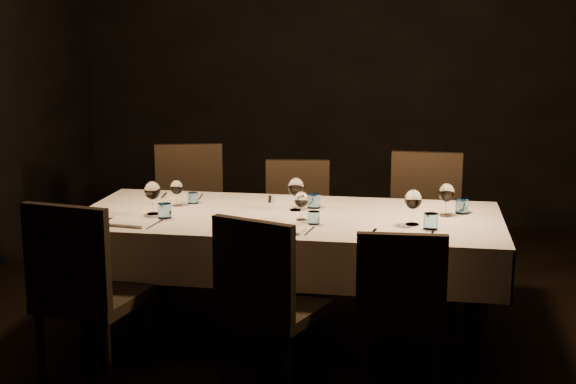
% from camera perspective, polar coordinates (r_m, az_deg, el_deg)
% --- Properties ---
extents(room, '(5.01, 6.01, 3.01)m').
position_cam_1_polar(room, '(4.67, -0.00, 7.21)').
color(room, black).
rests_on(room, ground).
extents(dining_table, '(2.52, 1.12, 0.76)m').
position_cam_1_polar(dining_table, '(4.80, -0.00, -2.49)').
color(dining_table, black).
rests_on(dining_table, ground).
extents(chair_near_left, '(0.56, 0.56, 1.00)m').
position_cam_1_polar(chair_near_left, '(4.31, -14.40, -6.50)').
color(chair_near_left, black).
rests_on(chair_near_left, ground).
extents(place_setting_near_left, '(0.37, 0.42, 0.20)m').
position_cam_1_polar(place_setting_near_left, '(4.76, -9.91, -0.91)').
color(place_setting_near_left, white).
rests_on(place_setting_near_left, dining_table).
extents(chair_near_center, '(0.59, 0.59, 0.95)m').
position_cam_1_polar(chair_near_center, '(4.09, -1.60, -7.47)').
color(chair_near_center, black).
rests_on(chair_near_center, ground).
extents(place_setting_near_center, '(0.32, 0.39, 0.17)m').
position_cam_1_polar(place_setting_near_center, '(4.54, 0.83, -1.49)').
color(place_setting_near_center, white).
rests_on(place_setting_near_center, dining_table).
extents(chair_near_right, '(0.45, 0.45, 0.90)m').
position_cam_1_polar(chair_near_right, '(4.06, 7.97, -8.08)').
color(chair_near_right, black).
rests_on(chair_near_right, ground).
extents(place_setting_near_right, '(0.38, 0.42, 0.20)m').
position_cam_1_polar(place_setting_near_right, '(4.49, 8.93, -1.63)').
color(place_setting_near_right, white).
rests_on(place_setting_near_right, dining_table).
extents(chair_far_left, '(0.60, 0.60, 1.02)m').
position_cam_1_polar(chair_far_left, '(5.84, -7.02, -1.28)').
color(chair_far_left, black).
rests_on(chair_far_left, ground).
extents(place_setting_far_left, '(0.30, 0.39, 0.16)m').
position_cam_1_polar(place_setting_far_left, '(5.14, -7.54, -0.05)').
color(place_setting_far_left, white).
rests_on(place_setting_far_left, dining_table).
extents(chair_far_center, '(0.51, 0.51, 0.94)m').
position_cam_1_polar(chair_far_center, '(5.63, 0.66, -2.11)').
color(chair_far_center, black).
rests_on(chair_far_center, ground).
extents(place_setting_far_center, '(0.38, 0.42, 0.20)m').
position_cam_1_polar(place_setting_far_center, '(4.97, 0.81, -0.17)').
color(place_setting_far_center, white).
rests_on(place_setting_far_center, dining_table).
extents(chair_far_right, '(0.50, 0.50, 1.01)m').
position_cam_1_polar(chair_far_right, '(5.57, 9.68, -2.05)').
color(chair_far_right, black).
rests_on(chair_far_right, ground).
extents(place_setting_far_right, '(0.36, 0.42, 0.20)m').
position_cam_1_polar(place_setting_far_right, '(4.92, 11.23, -0.56)').
color(place_setting_far_right, white).
rests_on(place_setting_far_right, dining_table).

